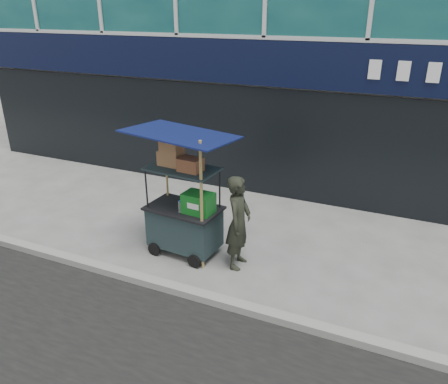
% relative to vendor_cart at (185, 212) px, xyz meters
% --- Properties ---
extents(ground, '(80.00, 80.00, 0.00)m').
position_rel_vendor_cart_xyz_m(ground, '(0.28, -0.90, -0.78)').
color(ground, '#61615D').
rests_on(ground, ground).
extents(curb, '(80.00, 0.18, 0.12)m').
position_rel_vendor_cart_xyz_m(curb, '(0.28, -1.10, -0.72)').
color(curb, gray).
rests_on(curb, ground).
extents(vendor_cart, '(1.73, 1.29, 2.22)m').
position_rel_vendor_cart_xyz_m(vendor_cart, '(0.00, 0.00, 0.00)').
color(vendor_cart, black).
rests_on(vendor_cart, ground).
extents(vendor_man, '(0.41, 0.59, 1.58)m').
position_rel_vendor_cart_xyz_m(vendor_man, '(0.99, -0.01, 0.01)').
color(vendor_man, black).
rests_on(vendor_man, ground).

